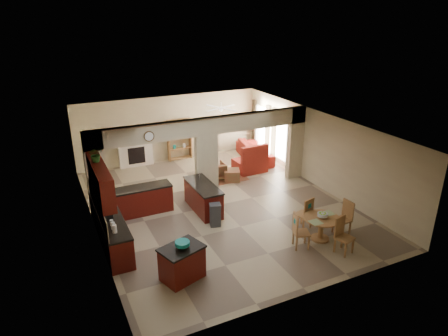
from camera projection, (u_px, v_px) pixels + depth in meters
name	position (u px, v px, depth m)	size (l,w,h in m)	color
floor	(219.00, 205.00, 13.48)	(10.00, 10.00, 0.00)	gray
ceiling	(218.00, 125.00, 12.45)	(10.00, 10.00, 0.00)	white
wall_back	(170.00, 128.00, 17.16)	(8.00, 8.00, 0.00)	#C2B78E
wall_front	(313.00, 241.00, 8.76)	(8.00, 8.00, 0.00)	#C2B78E
wall_left	(91.00, 188.00, 11.36)	(10.00, 10.00, 0.00)	#C2B78E
wall_right	(318.00, 149.00, 14.56)	(10.00, 10.00, 0.00)	#C2B78E
partition_left_pier	(96.00, 175.00, 12.32)	(0.60, 0.25, 2.80)	#C2B78E
partition_center_pier	(207.00, 165.00, 13.91)	(0.80, 0.25, 2.20)	#C2B78E
partition_right_pier	(295.00, 143.00, 15.28)	(0.60, 0.25, 2.80)	#C2B78E
partition_header	(206.00, 126.00, 13.40)	(8.00, 0.25, 0.60)	#C2B78E
kitchen_counter	(122.00, 216.00, 11.80)	(2.52, 3.29, 1.48)	#460C08
upper_cabinets	(100.00, 181.00, 10.57)	(0.35, 2.40, 0.90)	#460C08
peninsula	(203.00, 197.00, 12.97)	(0.70, 1.85, 0.91)	#460C08
wall_clock	(149.00, 136.00, 12.49)	(0.34, 0.34, 0.03)	#493518
rug	(224.00, 177.00, 15.72)	(1.60, 1.30, 0.01)	brown
fireplace	(136.00, 152.00, 16.67)	(1.60, 0.35, 1.20)	silver
shelving_unit	(180.00, 139.00, 17.33)	(1.00, 0.32, 1.80)	olive
window_a	(282.00, 138.00, 16.55)	(0.02, 0.90, 1.90)	white
window_b	(261.00, 128.00, 17.98)	(0.02, 0.90, 1.90)	white
glazed_door	(271.00, 136.00, 17.32)	(0.02, 0.70, 2.10)	white
drape_a_left	(290.00, 142.00, 16.03)	(0.10, 0.28, 2.30)	#3B1B17
drape_a_right	(274.00, 134.00, 17.04)	(0.10, 0.28, 2.30)	#3B1B17
drape_b_left	(268.00, 131.00, 17.46)	(0.10, 0.28, 2.30)	#3B1B17
drape_b_right	(254.00, 125.00, 18.47)	(0.10, 0.28, 2.30)	#3B1B17
ceiling_fan	(221.00, 108.00, 15.65)	(1.00, 1.00, 0.10)	white
kitchen_island	(182.00, 263.00, 9.64)	(1.18, 1.00, 0.87)	#460C08
teal_bowl	(182.00, 245.00, 9.45)	(0.35, 0.35, 0.17)	#138482
trash_can	(215.00, 216.00, 12.07)	(0.32, 0.27, 0.67)	#2F3032
dining_table	(321.00, 225.00, 11.29)	(1.02, 1.02, 0.70)	olive
fruit_bowl	(322.00, 215.00, 11.18)	(0.30, 0.30, 0.16)	#77BC28
sofa	(255.00, 151.00, 17.50)	(0.98, 2.51, 0.73)	maroon
chaise	(250.00, 165.00, 16.28)	(1.19, 0.97, 0.48)	maroon
armchair	(216.00, 171.00, 15.45)	(0.71, 0.73, 0.66)	maroon
ottoman	(232.00, 175.00, 15.37)	(0.59, 0.59, 0.43)	maroon
plant	(96.00, 154.00, 10.55)	(0.38, 0.33, 0.42)	#1A4713
chair_north	(306.00, 212.00, 11.81)	(0.52, 0.52, 1.02)	olive
chair_east	(345.00, 216.00, 11.60)	(0.45, 0.44, 1.02)	olive
chair_south	(342.00, 234.00, 10.69)	(0.51, 0.51, 1.02)	olive
chair_west	(299.00, 230.00, 10.88)	(0.53, 0.53, 1.02)	olive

